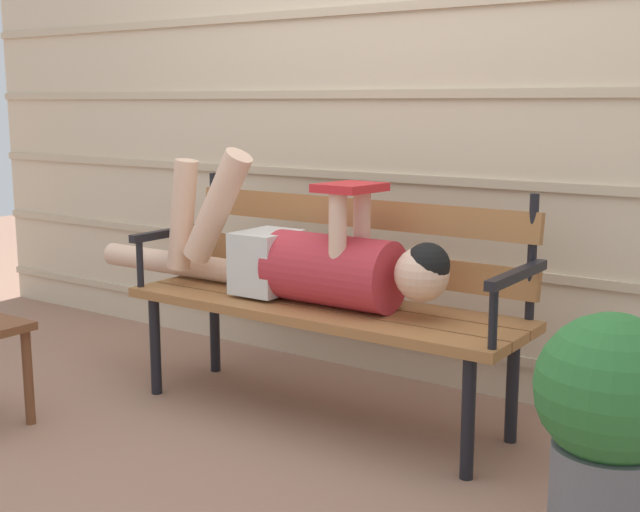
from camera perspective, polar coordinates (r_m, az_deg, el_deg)
ground_plane at (r=3.12m, az=-2.05°, el=-11.81°), size 12.00×12.00×0.00m
house_siding at (r=3.56m, az=5.69°, el=10.90°), size 5.31×0.08×2.43m
park_bench at (r=3.18m, az=0.71°, el=-2.22°), size 1.58×0.48×0.88m
reclining_person at (r=3.15m, az=-1.44°, el=-0.15°), size 1.73×0.26×0.57m
potted_plant at (r=2.31m, az=19.05°, el=-10.65°), size 0.39×0.39×0.66m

